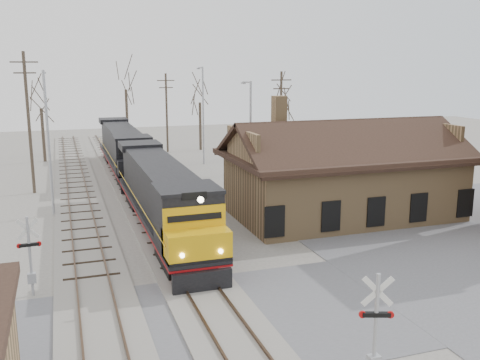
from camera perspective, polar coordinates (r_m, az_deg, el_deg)
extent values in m
plane|color=#9E998F|center=(21.56, -2.04, -14.84)|extent=(140.00, 140.00, 0.00)
cube|color=#5A5A5F|center=(21.55, -2.04, -14.81)|extent=(60.00, 9.00, 0.03)
cube|color=#9E998F|center=(35.24, -9.07, -4.09)|extent=(3.40, 90.00, 0.12)
cube|color=#473323|center=(35.11, -10.23, -4.00)|extent=(0.08, 90.00, 0.14)
cube|color=#473323|center=(35.33, -7.92, -3.82)|extent=(0.08, 90.00, 0.14)
cube|color=#9E998F|center=(34.83, -16.40, -4.63)|extent=(3.40, 90.00, 0.12)
cube|color=#473323|center=(34.79, -17.59, -4.54)|extent=(0.08, 90.00, 0.14)
cube|color=#473323|center=(34.83, -15.23, -4.37)|extent=(0.08, 90.00, 0.14)
cube|color=#A07E53|center=(35.93, 10.89, -0.65)|extent=(14.00, 8.00, 4.00)
cube|color=black|center=(35.54, 11.03, 2.66)|extent=(15.20, 9.20, 0.30)
cube|color=black|center=(33.44, 13.03, 3.72)|extent=(15.00, 4.71, 2.66)
cube|color=black|center=(37.39, 9.35, 4.72)|extent=(15.00, 4.71, 2.66)
cube|color=#A07E53|center=(34.79, 4.19, 7.13)|extent=(0.80, 0.80, 2.20)
cube|color=black|center=(26.93, -5.91, -8.06)|extent=(2.39, 3.82, 0.96)
cube|color=black|center=(38.66, -10.02, -1.97)|extent=(2.39, 3.82, 0.96)
cube|color=black|center=(32.52, -8.38, -3.18)|extent=(2.87, 19.12, 0.33)
cube|color=#990B0E|center=(32.58, -8.37, -3.54)|extent=(2.89, 19.12, 0.11)
cube|color=black|center=(33.32, -8.83, -0.20)|extent=(2.49, 13.86, 2.68)
cube|color=black|center=(25.44, -5.59, -3.94)|extent=(2.87, 2.68, 2.68)
cube|color=#E1A60B|center=(24.17, -4.66, -6.80)|extent=(2.87, 1.72, 1.34)
cube|color=black|center=(23.81, -4.03, -10.78)|extent=(2.68, 0.25, 0.96)
cylinder|color=#FFF2CC|center=(22.72, -4.22, -2.11)|extent=(0.27, 0.10, 0.27)
cube|color=black|center=(45.61, -11.41, 0.11)|extent=(2.39, 3.82, 0.96)
cube|color=black|center=(57.77, -13.01, 2.51)|extent=(2.39, 3.82, 0.96)
cube|color=black|center=(51.54, -12.34, 2.29)|extent=(2.87, 19.12, 0.33)
cube|color=#990B0E|center=(51.58, -12.33, 2.06)|extent=(2.89, 19.12, 0.11)
cube|color=black|center=(52.50, -12.56, 4.09)|extent=(2.49, 13.86, 2.68)
cube|color=black|center=(44.37, -11.38, 2.73)|extent=(2.87, 2.68, 2.68)
cube|color=black|center=(42.92, -11.05, 1.34)|extent=(2.87, 1.72, 1.34)
cube|color=black|center=(42.27, -10.80, -0.80)|extent=(2.68, 0.25, 0.96)
cylinder|color=#A5A8AD|center=(17.31, 14.24, -15.41)|extent=(0.13, 0.13, 3.73)
cube|color=silver|center=(16.76, 14.48, -11.43)|extent=(0.93, 0.37, 0.98)
cube|color=silver|center=(16.76, 14.48, -11.43)|extent=(0.93, 0.37, 0.98)
cube|color=black|center=(17.07, 14.34, -13.74)|extent=(0.84, 0.42, 0.14)
cylinder|color=#B20C0C|center=(16.98, 12.92, -13.80)|extent=(0.24, 0.15, 0.22)
cylinder|color=#B20C0C|center=(17.17, 15.75, -13.66)|extent=(0.24, 0.15, 0.22)
cylinder|color=#A5A8AD|center=(24.78, -21.49, -7.61)|extent=(0.12, 0.12, 3.54)
cube|color=silver|center=(24.41, -21.71, -4.87)|extent=(0.93, 0.09, 0.93)
cube|color=silver|center=(24.41, -21.71, -4.87)|extent=(0.93, 0.09, 0.93)
cube|color=black|center=(24.61, -21.58, -6.45)|extent=(0.80, 0.19, 0.13)
cylinder|color=#B20C0C|center=(24.61, -20.65, -6.38)|extent=(0.22, 0.09, 0.21)
cylinder|color=#B20C0C|center=(24.62, -22.51, -6.52)|extent=(0.22, 0.09, 0.21)
cube|color=#A5A8AD|center=(25.10, -21.31, -9.71)|extent=(0.35, 0.27, 0.44)
cylinder|color=#A5A8AD|center=(37.02, -19.73, 3.59)|extent=(0.18, 0.18, 9.54)
cylinder|color=#A5A8AD|center=(37.59, -20.23, 10.82)|extent=(0.12, 1.80, 0.12)
cube|color=#A5A8AD|center=(38.39, -20.19, 10.69)|extent=(0.25, 0.50, 0.12)
cylinder|color=#A5A8AD|center=(40.87, 1.13, 4.42)|extent=(0.18, 0.18, 8.69)
cylinder|color=#A5A8AD|center=(41.38, 0.73, 10.41)|extent=(0.12, 1.80, 0.12)
cube|color=#A5A8AD|center=(42.13, 0.36, 10.30)|extent=(0.25, 0.50, 0.12)
cylinder|color=#A5A8AD|center=(53.96, -3.94, 6.79)|extent=(0.18, 0.18, 9.74)
cylinder|color=#A5A8AD|center=(54.61, -4.26, 11.86)|extent=(0.12, 1.80, 0.12)
cube|color=#A5A8AD|center=(55.38, -4.47, 11.76)|extent=(0.25, 0.50, 0.12)
cylinder|color=#382D23|center=(44.21, -21.59, 5.59)|extent=(0.24, 0.24, 10.88)
cube|color=#382D23|center=(44.01, -22.06, 11.59)|extent=(2.00, 0.10, 0.10)
cube|color=#382D23|center=(44.01, -21.97, 10.55)|extent=(1.60, 0.10, 0.10)
cylinder|color=#382D23|center=(62.45, -7.82, 7.08)|extent=(0.24, 0.24, 9.00)
cube|color=#382D23|center=(62.25, -7.92, 10.47)|extent=(2.00, 0.10, 0.10)
cube|color=#382D23|center=(62.27, -7.90, 9.74)|extent=(1.60, 0.10, 0.10)
cylinder|color=#382D23|center=(51.33, 4.36, 6.28)|extent=(0.24, 0.24, 9.31)
cube|color=#382D23|center=(51.09, 4.43, 10.59)|extent=(2.00, 0.10, 0.10)
cube|color=#382D23|center=(51.12, 4.42, 9.69)|extent=(1.60, 0.10, 0.10)
cylinder|color=#382D23|center=(59.33, -20.25, 4.52)|extent=(0.32, 0.32, 5.55)
cylinder|color=#382D23|center=(66.02, -11.95, 6.35)|extent=(0.32, 0.32, 7.08)
cylinder|color=#382D23|center=(63.84, -4.26, 5.73)|extent=(0.32, 0.32, 5.62)
cylinder|color=#382D23|center=(60.63, 4.54, 5.17)|extent=(0.32, 0.32, 5.15)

